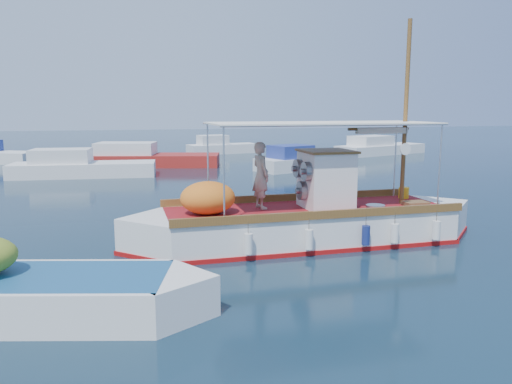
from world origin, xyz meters
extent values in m
plane|color=black|center=(0.00, 0.00, 0.00)|extent=(160.00, 160.00, 0.00)
cube|color=white|center=(0.71, -0.22, 0.38)|extent=(8.23, 2.78, 1.21)
cube|color=white|center=(-3.40, -0.24, 0.38)|extent=(2.74, 2.74, 1.21)
cube|color=white|center=(4.82, -0.20, 0.38)|extent=(2.74, 2.74, 1.21)
cube|color=#A10F0F|center=(0.71, -0.22, 0.02)|extent=(8.34, 2.87, 0.20)
cube|color=maroon|center=(0.71, -0.22, 0.96)|extent=(8.23, 2.56, 0.07)
cube|color=brown|center=(0.70, 1.16, 1.10)|extent=(8.33, 0.15, 0.22)
cube|color=brown|center=(0.71, -1.60, 1.10)|extent=(8.33, 0.15, 0.22)
cube|color=white|center=(1.26, -0.22, 1.81)|extent=(1.32, 1.43, 1.64)
cube|color=brown|center=(1.26, -0.22, 2.66)|extent=(1.43, 1.54, 0.07)
cylinder|color=slate|center=(0.54, -0.57, 2.14)|extent=(0.24, 0.55, 0.55)
cylinder|color=slate|center=(0.54, 0.13, 2.14)|extent=(0.24, 0.55, 0.55)
cylinder|color=slate|center=(0.54, -0.22, 1.53)|extent=(0.24, 0.55, 0.55)
cylinder|color=brown|center=(3.78, -0.21, 3.73)|extent=(0.13, 0.13, 5.48)
cylinder|color=brown|center=(2.90, -0.21, 3.29)|extent=(1.97, 0.10, 0.09)
cylinder|color=silver|center=(-2.04, 0.97, 2.22)|extent=(0.05, 0.05, 2.47)
cylinder|color=silver|center=(-2.03, -1.44, 2.22)|extent=(0.05, 0.05, 2.47)
cylinder|color=silver|center=(4.21, 1.00, 2.22)|extent=(0.05, 0.05, 2.47)
cylinder|color=silver|center=(4.22, -1.41, 2.22)|extent=(0.05, 0.05, 2.47)
cube|color=white|center=(1.09, -0.22, 3.47)|extent=(6.48, 2.66, 0.04)
ellipsoid|color=orange|center=(-2.25, -0.24, 1.45)|extent=(1.54, 1.31, 0.92)
cube|color=#F6AE15|center=(2.13, 0.39, 1.21)|extent=(0.27, 0.20, 0.44)
cylinder|color=#F6AE15|center=(4.32, 0.56, 1.17)|extent=(0.33, 0.33, 0.37)
cube|color=brown|center=(4.00, -0.65, 1.05)|extent=(0.71, 0.50, 0.13)
cylinder|color=#B2B2B2|center=(2.57, -0.82, 1.05)|extent=(0.55, 0.55, 0.13)
cylinder|color=white|center=(3.12, -1.36, 2.77)|extent=(0.33, 0.03, 0.33)
cylinder|color=white|center=(-1.48, -1.77, 0.49)|extent=(0.22, 0.22, 0.53)
cylinder|color=navy|center=(1.81, -1.75, 0.49)|extent=(0.22, 0.22, 0.53)
cylinder|color=white|center=(4.00, -1.74, 0.49)|extent=(0.22, 0.22, 0.53)
imported|color=#A69A89|center=(-0.63, 0.15, 1.97)|extent=(0.60, 0.79, 1.94)
cube|color=white|center=(-6.32, -3.95, 0.29)|extent=(5.59, 3.28, 1.03)
cube|color=white|center=(-3.78, -4.60, 0.29)|extent=(1.99, 1.99, 1.03)
cube|color=navy|center=(-6.32, -3.95, 0.78)|extent=(5.54, 3.06, 0.06)
cube|color=silver|center=(-6.74, 16.41, 0.30)|extent=(8.20, 3.15, 1.00)
cube|color=silver|center=(-7.93, 16.52, 1.20)|extent=(3.38, 2.34, 0.80)
cube|color=#A3211B|center=(-2.94, 20.84, 0.30)|extent=(10.00, 5.01, 1.00)
cube|color=silver|center=(-4.34, 21.18, 1.20)|extent=(4.30, 3.23, 0.80)
cube|color=silver|center=(6.51, 16.32, 0.30)|extent=(6.47, 4.18, 1.00)
cube|color=navy|center=(5.65, 16.00, 1.20)|extent=(2.93, 2.60, 0.80)
cube|color=silver|center=(16.77, 24.84, 0.30)|extent=(8.92, 5.39, 1.00)
cube|color=silver|center=(15.57, 24.39, 1.20)|extent=(3.97, 3.26, 0.80)
cube|color=silver|center=(3.83, 29.06, 0.30)|extent=(6.30, 3.15, 1.00)
cube|color=silver|center=(2.95, 28.88, 1.20)|extent=(2.70, 2.14, 0.80)
camera|label=1|loc=(-4.42, -13.68, 3.90)|focal=35.00mm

